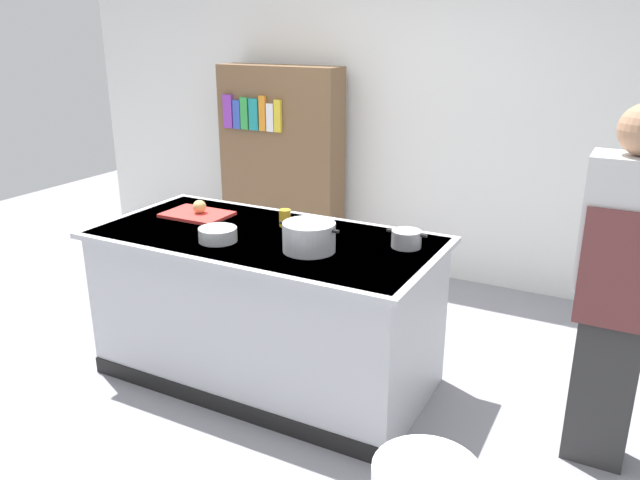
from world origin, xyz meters
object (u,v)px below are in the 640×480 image
stock_pot (309,237)px  bookshelf (281,166)px  sauce_pan (406,239)px  juice_cup (285,218)px  person_chef (619,285)px  onion (199,207)px  mixing_bowl (218,234)px

stock_pot → bookshelf: bookshelf is taller
sauce_pan → juice_cup: size_ratio=2.25×
stock_pot → person_chef: bearing=8.6°
onion → sauce_pan: onion is taller
sauce_pan → person_chef: (1.04, -0.07, -0.03)m
stock_pot → mixing_bowl: size_ratio=1.63×
juice_cup → person_chef: bearing=-2.7°
onion → stock_pot: stock_pot is taller
juice_cup → bookshelf: 1.89m
stock_pot → bookshelf: (-1.33, 1.91, -0.12)m
juice_cup → bookshelf: bookshelf is taller
person_chef → bookshelf: size_ratio=1.01×
person_chef → bookshelf: person_chef is taller
onion → sauce_pan: bearing=2.5°
onion → person_chef: person_chef is taller
stock_pot → juice_cup: stock_pot is taller
mixing_bowl → bookshelf: bearing=112.1°
onion → mixing_bowl: (0.38, -0.33, -0.02)m
stock_pot → mixing_bowl: bearing=-169.4°
juice_cup → onion: bearing=-172.8°
onion → bookshelf: bookshelf is taller
stock_pot → person_chef: size_ratio=0.20×
person_chef → sauce_pan: bearing=75.2°
sauce_pan → stock_pot: bearing=-145.7°
person_chef → mixing_bowl: bearing=88.2°
onion → person_chef: 2.37m
onion → juice_cup: (0.57, 0.07, -0.01)m
stock_pot → sauce_pan: (0.43, 0.29, -0.03)m
stock_pot → person_chef: 1.49m
person_chef → bookshelf: bearing=48.1°
onion → person_chef: size_ratio=0.05×
stock_pot → juice_cup: size_ratio=3.43×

